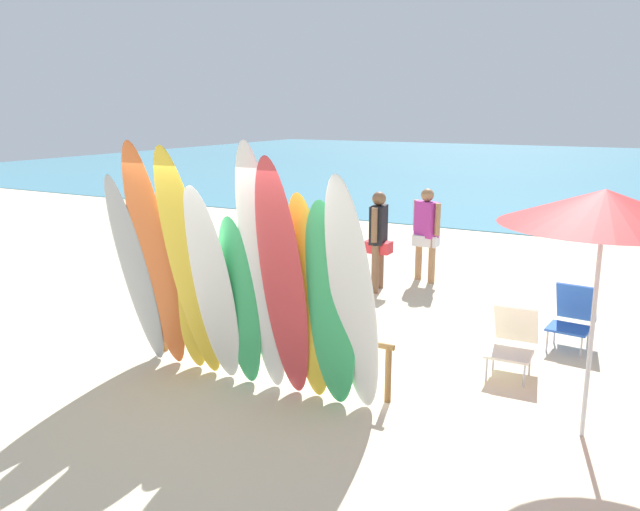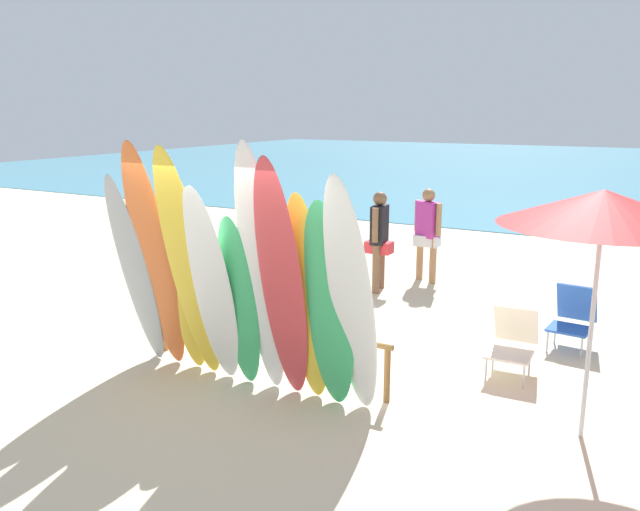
{
  "view_description": "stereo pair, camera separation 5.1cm",
  "coord_description": "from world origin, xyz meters",
  "px_view_note": "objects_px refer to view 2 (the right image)",
  "views": [
    {
      "loc": [
        3.96,
        -5.92,
        3.07
      ],
      "look_at": [
        0.0,
        1.34,
        1.17
      ],
      "focal_mm": 36.07,
      "sensor_mm": 36.0,
      "label": 1
    },
    {
      "loc": [
        4.0,
        -5.89,
        3.07
      ],
      "look_at": [
        0.0,
        1.34,
        1.17
      ],
      "focal_mm": 36.07,
      "sensor_mm": 36.0,
      "label": 2
    }
  ],
  "objects_px": {
    "beachgoer_midbeach": "(427,228)",
    "surfboard_white_4": "(211,287)",
    "surfboard_yellow_8": "(307,300)",
    "beach_chair_red": "(573,315)",
    "surfboard_green_5": "(239,303)",
    "surfboard_rack": "(264,332)",
    "surfboard_grey_0": "(135,272)",
    "surfboard_red_7": "(282,284)",
    "beach_chair_blue": "(513,339)",
    "surfboard_green_9": "(329,307)",
    "surfboard_yellow_2": "(184,289)",
    "beachgoer_strolling": "(379,234)",
    "surfboard_white_10": "(351,300)",
    "surfboard_orange_1": "(155,260)",
    "surfboard_yellow_3": "(189,268)",
    "surfboard_white_6": "(261,272)",
    "beach_umbrella": "(603,208)"
  },
  "relations": [
    {
      "from": "beachgoer_midbeach",
      "to": "surfboard_white_4",
      "type": "bearing_deg",
      "value": -69.14
    },
    {
      "from": "surfboard_yellow_8",
      "to": "beach_chair_red",
      "type": "height_order",
      "value": "surfboard_yellow_8"
    },
    {
      "from": "surfboard_white_4",
      "to": "surfboard_green_5",
      "type": "height_order",
      "value": "surfboard_white_4"
    },
    {
      "from": "surfboard_rack",
      "to": "surfboard_grey_0",
      "type": "height_order",
      "value": "surfboard_grey_0"
    },
    {
      "from": "surfboard_grey_0",
      "to": "surfboard_green_5",
      "type": "distance_m",
      "value": 1.45
    },
    {
      "from": "surfboard_white_4",
      "to": "surfboard_red_7",
      "type": "xyz_separation_m",
      "value": [
        0.92,
        -0.01,
        0.17
      ]
    },
    {
      "from": "beach_chair_blue",
      "to": "surfboard_grey_0",
      "type": "bearing_deg",
      "value": -155.91
    },
    {
      "from": "surfboard_grey_0",
      "to": "surfboard_green_9",
      "type": "relative_size",
      "value": 1.07
    },
    {
      "from": "surfboard_grey_0",
      "to": "surfboard_yellow_8",
      "type": "height_order",
      "value": "surfboard_grey_0"
    },
    {
      "from": "surfboard_rack",
      "to": "surfboard_green_5",
      "type": "bearing_deg",
      "value": -92.31
    },
    {
      "from": "surfboard_yellow_2",
      "to": "beachgoer_strolling",
      "type": "bearing_deg",
      "value": 79.06
    },
    {
      "from": "surfboard_green_5",
      "to": "surfboard_white_10",
      "type": "height_order",
      "value": "surfboard_white_10"
    },
    {
      "from": "surfboard_green_5",
      "to": "surfboard_red_7",
      "type": "relative_size",
      "value": 0.74
    },
    {
      "from": "surfboard_white_4",
      "to": "surfboard_orange_1",
      "type": "bearing_deg",
      "value": 177.27
    },
    {
      "from": "surfboard_yellow_2",
      "to": "surfboard_green_9",
      "type": "height_order",
      "value": "surfboard_green_9"
    },
    {
      "from": "surfboard_green_5",
      "to": "surfboard_white_10",
      "type": "relative_size",
      "value": 0.78
    },
    {
      "from": "surfboard_rack",
      "to": "surfboard_yellow_8",
      "type": "relative_size",
      "value": 1.4
    },
    {
      "from": "surfboard_orange_1",
      "to": "beach_chair_blue",
      "type": "distance_m",
      "value": 4.26
    },
    {
      "from": "surfboard_yellow_3",
      "to": "surfboard_white_6",
      "type": "relative_size",
      "value": 0.99
    },
    {
      "from": "surfboard_green_5",
      "to": "beachgoer_strolling",
      "type": "xyz_separation_m",
      "value": [
        -0.26,
        4.37,
        -0.01
      ]
    },
    {
      "from": "surfboard_orange_1",
      "to": "surfboard_yellow_2",
      "type": "distance_m",
      "value": 0.47
    },
    {
      "from": "surfboard_yellow_2",
      "to": "surfboard_grey_0",
      "type": "bearing_deg",
      "value": -174.17
    },
    {
      "from": "surfboard_yellow_2",
      "to": "surfboard_yellow_8",
      "type": "height_order",
      "value": "surfboard_yellow_8"
    },
    {
      "from": "surfboard_green_5",
      "to": "beach_umbrella",
      "type": "bearing_deg",
      "value": 10.06
    },
    {
      "from": "surfboard_red_7",
      "to": "beachgoer_strolling",
      "type": "xyz_separation_m",
      "value": [
        -0.9,
        4.5,
        -0.34
      ]
    },
    {
      "from": "surfboard_rack",
      "to": "surfboard_white_4",
      "type": "distance_m",
      "value": 0.91
    },
    {
      "from": "surfboard_red_7",
      "to": "surfboard_yellow_8",
      "type": "bearing_deg",
      "value": 30.79
    },
    {
      "from": "surfboard_orange_1",
      "to": "surfboard_white_10",
      "type": "bearing_deg",
      "value": -4.39
    },
    {
      "from": "surfboard_white_6",
      "to": "surfboard_yellow_3",
      "type": "bearing_deg",
      "value": -171.4
    },
    {
      "from": "surfboard_white_10",
      "to": "surfboard_yellow_8",
      "type": "bearing_deg",
      "value": 175.72
    },
    {
      "from": "surfboard_yellow_3",
      "to": "beach_chair_blue",
      "type": "bearing_deg",
      "value": 33.51
    },
    {
      "from": "surfboard_white_4",
      "to": "beach_umbrella",
      "type": "distance_m",
      "value": 3.99
    },
    {
      "from": "beach_chair_red",
      "to": "beach_umbrella",
      "type": "distance_m",
      "value": 3.07
    },
    {
      "from": "surfboard_orange_1",
      "to": "surfboard_green_5",
      "type": "distance_m",
      "value": 1.16
    },
    {
      "from": "surfboard_green_9",
      "to": "beachgoer_strolling",
      "type": "height_order",
      "value": "surfboard_green_9"
    },
    {
      "from": "surfboard_yellow_3",
      "to": "surfboard_green_5",
      "type": "height_order",
      "value": "surfboard_yellow_3"
    },
    {
      "from": "beach_chair_red",
      "to": "surfboard_rack",
      "type": "bearing_deg",
      "value": -133.36
    },
    {
      "from": "surfboard_yellow_2",
      "to": "beach_chair_blue",
      "type": "xyz_separation_m",
      "value": [
        3.34,
        1.85,
        -0.61
      ]
    },
    {
      "from": "surfboard_grey_0",
      "to": "surfboard_green_9",
      "type": "height_order",
      "value": "surfboard_grey_0"
    },
    {
      "from": "beach_umbrella",
      "to": "surfboard_yellow_2",
      "type": "bearing_deg",
      "value": -171.41
    },
    {
      "from": "surfboard_green_9",
      "to": "beach_umbrella",
      "type": "relative_size",
      "value": 0.95
    },
    {
      "from": "beach_chair_red",
      "to": "beach_umbrella",
      "type": "relative_size",
      "value": 0.35
    },
    {
      "from": "surfboard_grey_0",
      "to": "surfboard_white_6",
      "type": "bearing_deg",
      "value": 5.82
    },
    {
      "from": "surfboard_green_5",
      "to": "surfboard_green_9",
      "type": "xyz_separation_m",
      "value": [
        1.11,
        -0.01,
        0.12
      ]
    },
    {
      "from": "surfboard_grey_0",
      "to": "beach_chair_red",
      "type": "xyz_separation_m",
      "value": [
        4.48,
        3.22,
        -0.75
      ]
    },
    {
      "from": "surfboard_yellow_3",
      "to": "beach_umbrella",
      "type": "xyz_separation_m",
      "value": [
        4.04,
        0.84,
        0.85
      ]
    },
    {
      "from": "surfboard_red_7",
      "to": "surfboard_yellow_8",
      "type": "height_order",
      "value": "surfboard_red_7"
    },
    {
      "from": "surfboard_green_9",
      "to": "beach_umbrella",
      "type": "distance_m",
      "value": 2.7
    },
    {
      "from": "surfboard_white_10",
      "to": "surfboard_green_9",
      "type": "bearing_deg",
      "value": 172.63
    },
    {
      "from": "surfboard_yellow_2",
      "to": "surfboard_white_10",
      "type": "distance_m",
      "value": 2.2
    }
  ]
}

